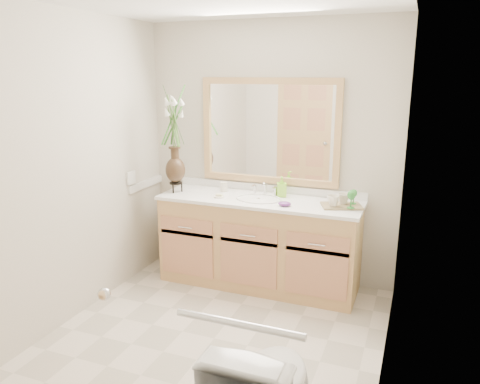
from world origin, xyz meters
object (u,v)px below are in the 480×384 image
at_px(soap_bottle, 282,188).
at_px(tray, 341,206).
at_px(flower_vase, 174,128).
at_px(tumbler, 224,187).

xyz_separation_m(soap_bottle, tray, (0.57, -0.14, -0.08)).
distance_m(flower_vase, tray, 1.67).
relative_size(tumbler, tray, 0.27).
distance_m(flower_vase, tumbler, 0.73).
bearing_deg(tumbler, soap_bottle, 1.85).
distance_m(tumbler, tray, 1.14).
xyz_separation_m(tumbler, tray, (1.14, -0.13, -0.04)).
height_order(tumbler, soap_bottle, soap_bottle).
height_order(flower_vase, soap_bottle, flower_vase).
height_order(tumbler, tray, tumbler).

